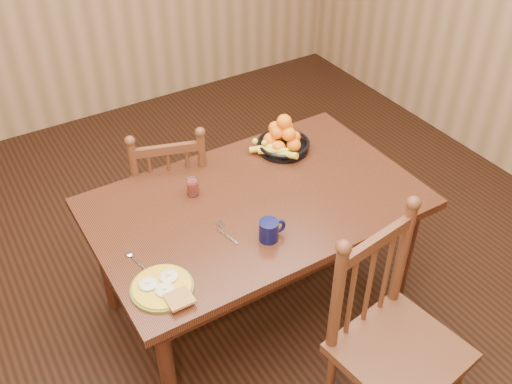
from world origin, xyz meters
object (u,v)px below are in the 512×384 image
breakfast_plate (163,287)px  chair_near (392,342)px  fruit_bowl (282,140)px  coffee_mug (270,230)px  dining_table (256,213)px  chair_far (171,195)px

breakfast_plate → chair_near: bearing=-36.9°
breakfast_plate → fruit_bowl: (0.98, 0.60, 0.05)m
breakfast_plate → fruit_bowl: size_ratio=0.89×
fruit_bowl → chair_near: bearing=-100.2°
fruit_bowl → coffee_mug: bearing=-128.1°
dining_table → coffee_mug: (-0.09, -0.27, 0.14)m
chair_near → fruit_bowl: (0.21, 1.18, 0.29)m
breakfast_plate → coffee_mug: 0.54m
chair_far → breakfast_plate: chair_far is taller
fruit_bowl → breakfast_plate: bearing=-148.7°
dining_table → coffee_mug: 0.31m
coffee_mug → chair_near: bearing=-69.1°
coffee_mug → dining_table: bearing=71.0°
chair_far → fruit_bowl: bearing=170.5°
chair_far → coffee_mug: size_ratio=7.14×
dining_table → fruit_bowl: 0.49m
dining_table → chair_far: (-0.21, 0.60, -0.20)m
chair_far → coffee_mug: bearing=116.2°
dining_table → fruit_bowl: fruit_bowl is taller
coffee_mug → fruit_bowl: (0.44, 0.57, 0.02)m
dining_table → chair_far: chair_far is taller
chair_near → breakfast_plate: (-0.77, 0.58, 0.24)m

